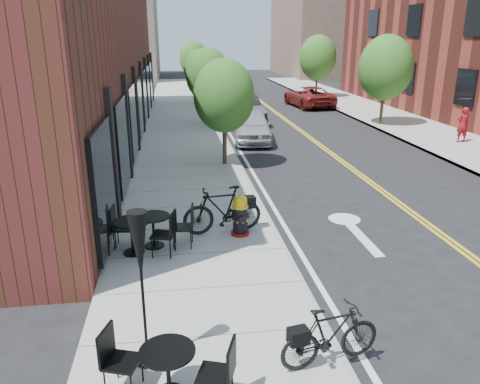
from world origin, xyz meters
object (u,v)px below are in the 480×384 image
bicycle_right (331,335)px  bistro_set_b (153,226)px  patio_umbrella (140,257)px  parked_car_a (252,126)px  fire_hydrant (240,215)px  bistro_set_a (168,366)px  parked_car_c (221,89)px  parked_car_b (243,109)px  bistro_set_c (132,232)px  bicycle_left (222,210)px  parked_car_far (309,97)px  pedestrian (463,125)px

bicycle_right → bistro_set_b: (-2.66, 4.39, 0.01)m
patio_umbrella → parked_car_a: bearing=75.0°
fire_hydrant → bistro_set_b: (-2.02, -0.40, 0.00)m
patio_umbrella → bicycle_right: bearing=-9.2°
bicycle_right → bistro_set_a: 2.32m
bistro_set_b → parked_car_c: 26.57m
parked_car_b → patio_umbrella: bearing=-107.8°
fire_hydrant → bistro_set_c: size_ratio=0.54×
bicycle_left → patio_umbrella: patio_umbrella is taller
parked_car_a → parked_car_c: parked_car_c is taller
patio_umbrella → parked_car_b: (4.33, 20.17, -1.04)m
bicycle_left → patio_umbrella: size_ratio=0.82×
fire_hydrant → parked_car_b: bearing=67.1°
bicycle_left → bicycle_right: (1.04, -4.97, -0.11)m
bistro_set_b → bistro_set_a: bearing=-79.4°
parked_car_far → parked_car_b: bearing=39.1°
parked_car_a → bistro_set_a: bearing=-96.3°
bistro_set_a → parked_car_a: bearing=95.5°
bicycle_right → patio_umbrella: bearing=69.5°
bicycle_right → bistro_set_b: 5.14m
bistro_set_c → parked_car_c: bearing=95.0°
parked_car_c → pedestrian: bearing=-64.4°
bistro_set_c → parked_car_a: 12.30m
bicycle_left → bistro_set_b: 1.72m
patio_umbrella → bistro_set_a: bearing=-67.1°
bistro_set_a → parked_car_c: 31.20m
bistro_set_c → parked_car_a: (4.52, 11.44, 0.09)m
bistro_set_c → parked_car_a: parked_car_a is taller
bistro_set_c → patio_umbrella: size_ratio=0.81×
parked_car_a → parked_car_far: size_ratio=0.84×
patio_umbrella → parked_car_c: patio_umbrella is taller
bistro_set_c → bistro_set_a: bearing=-65.2°
bicycle_left → bistro_set_c: size_ratio=1.02×
bicycle_left → parked_car_far: size_ratio=0.39×
bistro_set_b → parked_car_b: bearing=81.1°
bicycle_left → pedestrian: (11.61, 8.63, 0.20)m
patio_umbrella → bistro_set_c: bearing=97.3°
bicycle_left → parked_car_far: bearing=151.1°
bistro_set_b → pedestrian: pedestrian is taller
parked_car_c → pedestrian: size_ratio=3.39×
bistro_set_c → parked_car_b: parked_car_b is taller
patio_umbrella → fire_hydrant: bearing=65.6°
fire_hydrant → bistro_set_b: size_ratio=0.56×
bicycle_right → pedestrian: (10.57, 13.60, 0.31)m
bistro_set_b → parked_car_far: 23.66m
bicycle_left → bicycle_right: bearing=4.0°
bicycle_right → parked_car_b: bearing=-16.0°
parked_car_a → pedestrian: bearing=-5.0°
fire_hydrant → bistro_set_b: fire_hydrant is taller
bistro_set_b → parked_car_a: 11.87m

